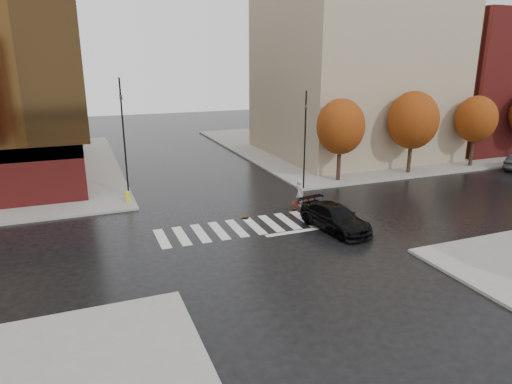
{
  "coord_description": "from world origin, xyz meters",
  "views": [
    {
      "loc": [
        -9.31,
        -23.32,
        9.66
      ],
      "look_at": [
        0.24,
        0.79,
        2.0
      ],
      "focal_mm": 32.0,
      "sensor_mm": 36.0,
      "label": 1
    }
  ],
  "objects_px": {
    "traffic_light_ne": "(305,134)",
    "cyclist": "(300,198)",
    "traffic_light_nw": "(123,129)",
    "sedan": "(335,218)",
    "fire_hydrant": "(128,196)"
  },
  "relations": [
    {
      "from": "fire_hydrant",
      "to": "traffic_light_nw",
      "type": "bearing_deg",
      "value": 81.45
    },
    {
      "from": "sedan",
      "to": "cyclist",
      "type": "height_order",
      "value": "cyclist"
    },
    {
      "from": "traffic_light_nw",
      "to": "sedan",
      "type": "bearing_deg",
      "value": 39.33
    },
    {
      "from": "cyclist",
      "to": "traffic_light_nw",
      "type": "height_order",
      "value": "traffic_light_nw"
    },
    {
      "from": "sedan",
      "to": "cyclist",
      "type": "bearing_deg",
      "value": 81.72
    },
    {
      "from": "traffic_light_nw",
      "to": "fire_hydrant",
      "type": "relative_size",
      "value": 10.54
    },
    {
      "from": "traffic_light_ne",
      "to": "cyclist",
      "type": "bearing_deg",
      "value": 69.73
    },
    {
      "from": "traffic_light_nw",
      "to": "traffic_light_ne",
      "type": "bearing_deg",
      "value": 73.15
    },
    {
      "from": "traffic_light_nw",
      "to": "traffic_light_ne",
      "type": "distance_m",
      "value": 12.91
    },
    {
      "from": "traffic_light_nw",
      "to": "traffic_light_ne",
      "type": "xyz_separation_m",
      "value": [
        12.6,
        -2.7,
        -0.7
      ]
    },
    {
      "from": "cyclist",
      "to": "traffic_light_nw",
      "type": "bearing_deg",
      "value": 41.8
    },
    {
      "from": "cyclist",
      "to": "fire_hydrant",
      "type": "height_order",
      "value": "cyclist"
    },
    {
      "from": "cyclist",
      "to": "fire_hydrant",
      "type": "bearing_deg",
      "value": 47.82
    },
    {
      "from": "cyclist",
      "to": "traffic_light_ne",
      "type": "relative_size",
      "value": 0.27
    },
    {
      "from": "traffic_light_nw",
      "to": "traffic_light_ne",
      "type": "relative_size",
      "value": 1.14
    }
  ]
}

